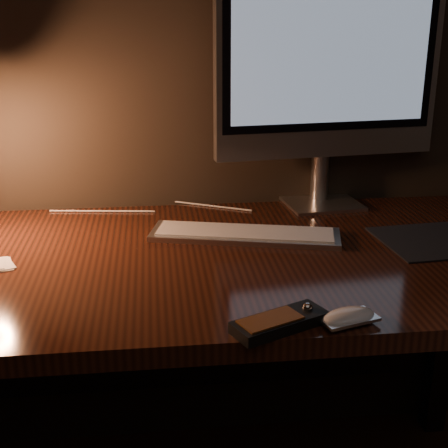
{
  "coord_description": "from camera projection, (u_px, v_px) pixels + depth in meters",
  "views": [
    {
      "loc": [
        -0.1,
        0.61,
        1.26
      ],
      "look_at": [
        0.04,
        1.73,
        0.86
      ],
      "focal_mm": 50.0,
      "sensor_mm": 36.0,
      "label": 1
    }
  ],
  "objects": [
    {
      "name": "desk",
      "position": [
        200.0,
        296.0,
        1.46
      ],
      "size": [
        1.6,
        0.75,
        0.75
      ],
      "color": "#37170C",
      "rests_on": "ground"
    },
    {
      "name": "monitor",
      "position": [
        329.0,
        66.0,
        1.58
      ],
      "size": [
        0.6,
        0.19,
        0.62
      ],
      "rotation": [
        0.0,
        0.0,
        0.11
      ],
      "color": "silver",
      "rests_on": "desk"
    },
    {
      "name": "keyboard",
      "position": [
        245.0,
        234.0,
        1.46
      ],
      "size": [
        0.46,
        0.23,
        0.02
      ],
      "primitive_type": "cube",
      "rotation": [
        0.0,
        0.0,
        -0.24
      ],
      "color": "silver",
      "rests_on": "desk"
    },
    {
      "name": "mousepad",
      "position": [
        441.0,
        240.0,
        1.44
      ],
      "size": [
        0.3,
        0.25,
        0.0
      ],
      "primitive_type": "cube",
      "rotation": [
        0.0,
        0.0,
        0.09
      ],
      "color": "black",
      "rests_on": "desk"
    },
    {
      "name": "mouse",
      "position": [
        348.0,
        319.0,
        1.06
      ],
      "size": [
        0.11,
        0.08,
        0.02
      ],
      "primitive_type": "ellipsoid",
      "rotation": [
        0.0,
        0.0,
        0.29
      ],
      "color": "white",
      "rests_on": "desk"
    },
    {
      "name": "media_remote",
      "position": [
        280.0,
        322.0,
        1.04
      ],
      "size": [
        0.18,
        0.13,
        0.03
      ],
      "rotation": [
        0.0,
        0.0,
        0.43
      ],
      "color": "black",
      "rests_on": "desk"
    },
    {
      "name": "cable",
      "position": [
        155.0,
        209.0,
        1.65
      ],
      "size": [
        0.51,
        0.18,
        0.0
      ],
      "primitive_type": "cylinder",
      "rotation": [
        0.0,
        1.57,
        -0.34
      ],
      "color": "white",
      "rests_on": "desk"
    }
  ]
}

